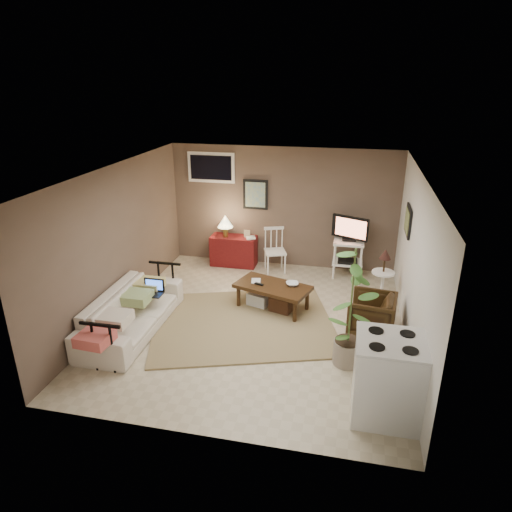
% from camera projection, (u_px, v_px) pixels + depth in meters
% --- Properties ---
extents(floor, '(5.00, 5.00, 0.00)m').
position_uv_depth(floor, '(256.00, 323.00, 7.22)').
color(floor, '#C1B293').
rests_on(floor, ground).
extents(art_back, '(0.50, 0.03, 0.60)m').
position_uv_depth(art_back, '(255.00, 194.00, 9.04)').
color(art_back, black).
extents(art_right, '(0.03, 0.60, 0.45)m').
position_uv_depth(art_right, '(408.00, 221.00, 7.17)').
color(art_right, black).
extents(window, '(0.96, 0.03, 0.60)m').
position_uv_depth(window, '(211.00, 167.00, 9.04)').
color(window, white).
extents(rug, '(3.33, 2.97, 0.03)m').
position_uv_depth(rug, '(243.00, 323.00, 7.19)').
color(rug, '#948056').
rests_on(rug, floor).
extents(coffee_table, '(1.35, 0.97, 0.46)m').
position_uv_depth(coffee_table, '(272.00, 295.00, 7.57)').
color(coffee_table, '#3A2210').
rests_on(coffee_table, floor).
extents(sofa, '(0.62, 2.14, 0.84)m').
position_uv_depth(sofa, '(131.00, 306.00, 6.87)').
color(sofa, beige).
rests_on(sofa, floor).
extents(sofa_pillows, '(0.41, 2.03, 0.14)m').
position_uv_depth(sofa_pillows, '(126.00, 308.00, 6.60)').
color(sofa_pillows, beige).
rests_on(sofa_pillows, sofa).
extents(sofa_end_rails, '(0.58, 2.14, 0.72)m').
position_uv_depth(sofa_end_rails, '(139.00, 310.00, 6.86)').
color(sofa_end_rails, black).
rests_on(sofa_end_rails, floor).
extents(laptop, '(0.33, 0.24, 0.22)m').
position_uv_depth(laptop, '(153.00, 289.00, 7.12)').
color(laptop, black).
rests_on(laptop, sofa).
extents(red_console, '(0.92, 0.41, 1.07)m').
position_uv_depth(red_console, '(233.00, 248.00, 9.31)').
color(red_console, maroon).
rests_on(red_console, floor).
extents(spindle_chair, '(0.51, 0.51, 0.87)m').
position_uv_depth(spindle_chair, '(275.00, 252.00, 9.00)').
color(spindle_chair, white).
rests_on(spindle_chair, floor).
extents(tv_stand, '(0.68, 0.46, 1.21)m').
position_uv_depth(tv_stand, '(349.00, 245.00, 8.68)').
color(tv_stand, white).
rests_on(tv_stand, floor).
extents(side_table, '(0.38, 0.38, 1.01)m').
position_uv_depth(side_table, '(384.00, 271.00, 7.57)').
color(side_table, white).
rests_on(side_table, floor).
extents(armchair, '(0.70, 0.74, 0.68)m').
position_uv_depth(armchair, '(372.00, 313.00, 6.83)').
color(armchair, black).
rests_on(armchair, floor).
extents(potted_plant, '(0.42, 0.42, 1.69)m').
position_uv_depth(potted_plant, '(351.00, 304.00, 5.89)').
color(potted_plant, gray).
rests_on(potted_plant, floor).
extents(stove, '(0.76, 0.71, 1.00)m').
position_uv_depth(stove, '(388.00, 378.00, 5.10)').
color(stove, white).
rests_on(stove, floor).
extents(bowl, '(0.21, 0.09, 0.20)m').
position_uv_depth(bowl, '(292.00, 280.00, 7.46)').
color(bowl, '#3A2210').
rests_on(bowl, coffee_table).
extents(book_table, '(0.15, 0.04, 0.21)m').
position_uv_depth(book_table, '(251.00, 276.00, 7.61)').
color(book_table, '#3A2210').
rests_on(book_table, coffee_table).
extents(book_console, '(0.18, 0.08, 0.24)m').
position_uv_depth(book_console, '(246.00, 233.00, 9.07)').
color(book_console, '#3A2210').
rests_on(book_console, red_console).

